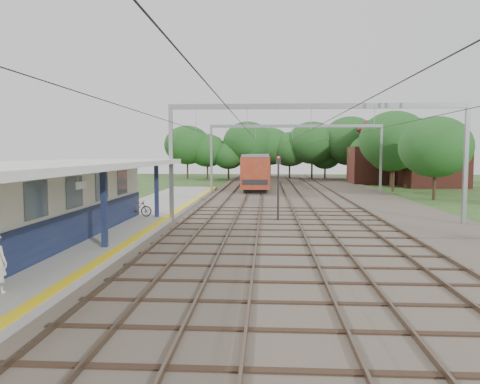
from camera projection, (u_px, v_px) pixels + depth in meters
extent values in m
plane|color=#2D4C1E|center=(242.00, 306.00, 12.72)|extent=(160.00, 160.00, 0.00)
cube|color=#473D33|center=(304.00, 198.00, 42.33)|extent=(18.00, 90.00, 0.10)
cube|color=gray|center=(126.00, 222.00, 27.07)|extent=(5.00, 52.00, 0.35)
cube|color=yellow|center=(164.00, 219.00, 26.92)|extent=(0.45, 52.00, 0.01)
cube|color=beige|center=(43.00, 202.00, 20.03)|extent=(3.20, 18.00, 3.40)
cube|color=#131C3E|center=(81.00, 226.00, 20.02)|extent=(0.06, 18.00, 1.40)
cube|color=slate|center=(80.00, 191.00, 19.89)|extent=(0.05, 16.00, 1.30)
cube|color=#131C3E|center=(104.00, 208.00, 18.87)|extent=(0.22, 0.22, 3.20)
cube|color=#131C3E|center=(157.00, 190.00, 27.82)|extent=(0.22, 0.22, 3.20)
cube|color=silver|center=(57.00, 165.00, 18.84)|extent=(6.40, 20.00, 0.24)
cube|color=white|center=(81.00, 185.00, 16.80)|extent=(0.06, 0.85, 0.26)
cube|color=brown|center=(214.00, 197.00, 42.80)|extent=(0.07, 88.00, 0.15)
cube|color=brown|center=(229.00, 197.00, 42.71)|extent=(0.07, 88.00, 0.15)
cube|color=brown|center=(246.00, 197.00, 42.62)|extent=(0.07, 88.00, 0.15)
cube|color=brown|center=(262.00, 197.00, 42.54)|extent=(0.07, 88.00, 0.15)
cube|color=brown|center=(287.00, 197.00, 42.41)|extent=(0.07, 88.00, 0.15)
cube|color=brown|center=(303.00, 197.00, 42.33)|extent=(0.07, 88.00, 0.15)
cube|color=brown|center=(327.00, 197.00, 42.20)|extent=(0.07, 88.00, 0.15)
cube|color=brown|center=(343.00, 197.00, 42.12)|extent=(0.07, 88.00, 0.15)
cube|color=gray|center=(171.00, 164.00, 27.64)|extent=(0.22, 0.22, 7.00)
cube|color=gray|center=(466.00, 165.00, 26.66)|extent=(0.22, 0.22, 7.00)
cube|color=gray|center=(317.00, 106.00, 26.87)|extent=(17.00, 0.20, 0.30)
cube|color=gray|center=(211.00, 159.00, 47.54)|extent=(0.22, 0.22, 7.00)
cube|color=gray|center=(381.00, 160.00, 46.56)|extent=(0.22, 0.22, 7.00)
cube|color=gray|center=(296.00, 126.00, 46.77)|extent=(17.00, 0.20, 0.30)
cylinder|color=black|center=(221.00, 138.00, 42.31)|extent=(0.02, 88.00, 0.02)
cylinder|color=black|center=(254.00, 138.00, 42.14)|extent=(0.02, 88.00, 0.02)
cylinder|color=black|center=(295.00, 138.00, 41.92)|extent=(0.02, 88.00, 0.02)
cylinder|color=black|center=(336.00, 138.00, 41.72)|extent=(0.02, 88.00, 0.02)
cylinder|color=#382619|center=(200.00, 170.00, 73.87)|extent=(0.28, 0.28, 2.88)
ellipsoid|color=#184319|center=(199.00, 148.00, 73.57)|extent=(6.72, 6.72, 5.76)
cylinder|color=#382619|center=(238.00, 171.00, 75.52)|extent=(0.28, 0.28, 2.52)
ellipsoid|color=#184319|center=(238.00, 152.00, 75.27)|extent=(5.88, 5.88, 5.04)
cylinder|color=#382619|center=(276.00, 169.00, 72.16)|extent=(0.28, 0.28, 3.24)
ellipsoid|color=#184319|center=(276.00, 144.00, 71.83)|extent=(7.56, 7.56, 6.48)
cylinder|color=#382619|center=(313.00, 171.00, 73.83)|extent=(0.28, 0.28, 2.70)
ellipsoid|color=#184319|center=(314.00, 150.00, 73.55)|extent=(6.30, 6.30, 5.40)
cylinder|color=#382619|center=(397.00, 180.00, 49.58)|extent=(0.28, 0.28, 2.52)
ellipsoid|color=#184319|center=(398.00, 151.00, 49.33)|extent=(5.88, 5.88, 5.04)
cylinder|color=#382619|center=(369.00, 172.00, 65.46)|extent=(0.28, 0.28, 2.88)
ellipsoid|color=#184319|center=(370.00, 147.00, 65.17)|extent=(6.72, 6.72, 5.76)
cube|color=brown|center=(434.00, 169.00, 57.09)|extent=(7.00, 6.00, 4.50)
cube|color=maroon|center=(434.00, 143.00, 56.82)|extent=(4.99, 6.12, 4.99)
cube|color=brown|center=(380.00, 165.00, 63.32)|extent=(8.00, 6.00, 5.00)
cube|color=maroon|center=(381.00, 140.00, 63.04)|extent=(5.52, 6.12, 5.52)
imported|color=black|center=(138.00, 208.00, 27.98)|extent=(1.70, 0.54, 1.01)
cube|color=black|center=(257.00, 186.00, 54.93)|extent=(2.35, 16.80, 0.44)
cube|color=maroon|center=(257.00, 170.00, 54.78)|extent=(2.94, 18.26, 3.20)
cube|color=black|center=(257.00, 167.00, 54.75)|extent=(2.98, 16.80, 0.91)
cube|color=slate|center=(257.00, 155.00, 54.63)|extent=(2.71, 18.26, 0.28)
cube|color=black|center=(260.00, 177.00, 73.69)|extent=(2.35, 16.80, 0.44)
cube|color=maroon|center=(260.00, 166.00, 73.54)|extent=(2.94, 18.26, 3.20)
cube|color=black|center=(260.00, 164.00, 73.51)|extent=(2.98, 16.80, 0.91)
cube|color=slate|center=(260.00, 155.00, 73.40)|extent=(2.71, 18.26, 0.28)
cylinder|color=black|center=(278.00, 192.00, 28.12)|extent=(0.14, 0.14, 3.65)
cube|color=black|center=(278.00, 160.00, 27.96)|extent=(0.30, 0.21, 0.50)
sphere|color=red|center=(278.00, 157.00, 27.84)|extent=(0.13, 0.13, 0.13)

